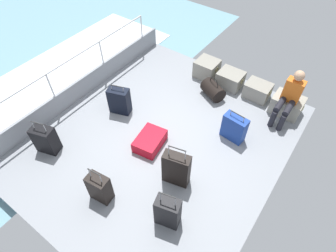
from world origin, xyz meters
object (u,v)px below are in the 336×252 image
object	(u,v)px
suitcase_4	(168,212)
cargo_crate_2	(258,90)
cargo_crate_0	(207,68)
suitcase_2	(150,141)
cargo_crate_1	(230,79)
duffel_bag	(213,90)
cargo_crate_3	(287,105)
suitcase_3	(119,101)
suitcase_1	(100,188)
passenger_seated	(290,96)
suitcase_6	(234,128)
suitcase_0	(176,169)
suitcase_5	(46,139)

from	to	relation	value
suitcase_4	cargo_crate_2	bearing A→B (deg)	91.30
cargo_crate_0	suitcase_4	world-z (taller)	suitcase_4
suitcase_2	cargo_crate_1	bearing A→B (deg)	80.77
suitcase_2	duffel_bag	distance (m)	1.93
cargo_crate_3	suitcase_2	bearing A→B (deg)	-126.49
suitcase_3	duffel_bag	world-z (taller)	suitcase_3
suitcase_3	suitcase_2	bearing A→B (deg)	-18.53
suitcase_1	suitcase_3	distance (m)	2.01
cargo_crate_1	passenger_seated	xyz separation A→B (m)	(1.36, -0.27, 0.39)
suitcase_3	suitcase_6	bearing A→B (deg)	17.92
suitcase_1	suitcase_6	world-z (taller)	suitcase_1
duffel_bag	cargo_crate_1	bearing A→B (deg)	76.42
suitcase_6	suitcase_0	bearing A→B (deg)	-103.37
suitcase_3	duffel_bag	size ratio (longest dim) A/B	1.14
suitcase_1	duffel_bag	xyz separation A→B (m)	(0.24, 3.23, -0.10)
cargo_crate_3	suitcase_6	bearing A→B (deg)	-114.21
suitcase_0	suitcase_3	world-z (taller)	suitcase_0
suitcase_0	cargo_crate_2	bearing A→B (deg)	85.30
suitcase_2	suitcase_5	xyz separation A→B (m)	(-1.48, -1.19, 0.16)
cargo_crate_2	cargo_crate_3	distance (m)	0.70
cargo_crate_3	suitcase_3	bearing A→B (deg)	-144.57
suitcase_3	duffel_bag	distance (m)	2.05
cargo_crate_1	cargo_crate_3	distance (m)	1.36
passenger_seated	duffel_bag	xyz separation A→B (m)	(-1.49, -0.29, -0.40)
cargo_crate_3	passenger_seated	bearing A→B (deg)	-90.00
passenger_seated	suitcase_2	distance (m)	2.85
cargo_crate_0	cargo_crate_1	size ratio (longest dim) A/B	0.92
suitcase_1	suitcase_0	bearing A→B (deg)	50.17
cargo_crate_0	suitcase_1	size ratio (longest dim) A/B	0.71
cargo_crate_1	cargo_crate_3	size ratio (longest dim) A/B	0.92
suitcase_4	suitcase_1	bearing A→B (deg)	-164.91
cargo_crate_0	cargo_crate_1	xyz separation A→B (m)	(0.62, 0.00, -0.03)
suitcase_5	cargo_crate_0	bearing A→B (deg)	71.02
cargo_crate_0	cargo_crate_3	xyz separation A→B (m)	(1.98, -0.09, -0.01)
suitcase_5	duffel_bag	xyz separation A→B (m)	(1.75, 3.10, -0.10)
cargo_crate_2	suitcase_4	distance (m)	3.49
suitcase_1	suitcase_2	distance (m)	1.33
cargo_crate_3	suitcase_6	distance (m)	1.42
cargo_crate_3	duffel_bag	bearing A→B (deg)	-162.58
cargo_crate_0	suitcase_2	xyz separation A→B (m)	(0.22, -2.47, -0.09)
suitcase_1	cargo_crate_0	bearing A→B (deg)	93.82
suitcase_0	duffel_bag	distance (m)	2.33
cargo_crate_0	duffel_bag	world-z (taller)	duffel_bag
suitcase_0	suitcase_1	xyz separation A→B (m)	(-0.81, -0.97, -0.07)
cargo_crate_3	suitcase_4	bearing A→B (deg)	-100.20
cargo_crate_0	suitcase_5	distance (m)	3.86
cargo_crate_2	cargo_crate_0	bearing A→B (deg)	-179.68
duffel_bag	suitcase_4	bearing A→B (deg)	-73.19
suitcase_1	duffel_bag	distance (m)	3.24
cargo_crate_3	suitcase_5	bearing A→B (deg)	-132.24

